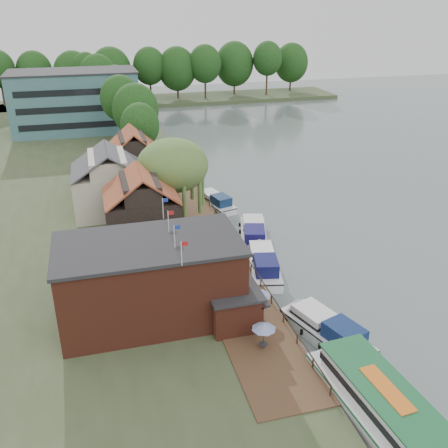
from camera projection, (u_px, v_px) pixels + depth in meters
ground at (315, 294)px, 48.97m from camera, size 260.00×260.00×0.00m
land_bank at (23, 194)px, 72.40m from camera, size 50.00×140.00×1.00m
quay_deck at (211, 249)px, 55.42m from camera, size 6.00×50.00×0.10m
quay_rail at (233, 241)px, 56.32m from camera, size 0.20×49.00×1.00m
pub at (174, 277)px, 42.84m from camera, size 20.00×11.00×7.30m
hotel_block at (75, 101)px, 102.30m from camera, size 25.40×12.40×12.30m
cottage_a at (141, 207)px, 55.54m from camera, size 8.60×7.60×8.50m
cottage_b at (109, 181)px, 63.61m from camera, size 9.60×8.60×8.50m
cottage_c at (133, 158)px, 72.47m from camera, size 7.60×7.60×8.50m
willow at (173, 181)px, 60.60m from camera, size 8.60×8.60×10.43m
umbrella_0 at (263, 336)px, 39.24m from camera, size 1.95×1.95×2.38m
umbrella_1 at (258, 302)px, 43.59m from camera, size 2.27×2.27×2.38m
umbrella_2 at (236, 286)px, 45.97m from camera, size 1.97×1.97×2.38m
umbrella_3 at (235, 273)px, 48.08m from camera, size 2.12×2.12×2.38m
umbrella_4 at (219, 258)px, 50.96m from camera, size 2.40×2.40×2.38m
umbrella_5 at (226, 246)px, 53.31m from camera, size 2.38×2.38×2.38m
cruiser_0 at (327, 327)px, 41.96m from camera, size 6.39×10.78×2.50m
cruiser_1 at (263, 261)px, 52.45m from camera, size 5.42×10.77×2.51m
cruiser_2 at (254, 231)px, 59.15m from camera, size 6.04×10.84×2.52m
cruiser_3 at (215, 200)px, 68.88m from camera, size 5.23×9.53×2.17m
tour_boat at (391, 416)px, 32.50m from camera, size 5.60×15.74×3.37m
swan at (347, 355)px, 40.24m from camera, size 0.44×0.44×0.44m
bank_tree_0 at (141, 136)px, 79.94m from camera, size 6.20×6.20×10.63m
bank_tree_1 at (136, 119)px, 87.14m from camera, size 8.02×8.02×12.37m
bank_tree_2 at (122, 111)px, 91.90m from camera, size 7.33×7.33×13.01m
bank_tree_3 at (117, 92)px, 112.96m from camera, size 8.02×8.02×12.01m
bank_tree_4 at (99, 84)px, 118.96m from camera, size 8.77×8.77×13.70m
bank_tree_5 at (88, 81)px, 122.73m from camera, size 6.51×6.51×13.69m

